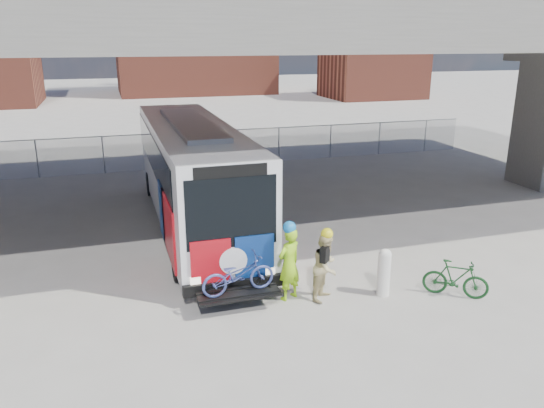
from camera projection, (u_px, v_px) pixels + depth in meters
name	position (u px, v px, depth m)	size (l,w,h in m)	color
ground	(275.00, 250.00, 16.57)	(160.00, 160.00, 0.00)	#9E9991
bus	(192.00, 167.00, 18.26)	(2.67, 12.98, 3.69)	silver
overpass	(240.00, 32.00, 18.27)	(40.00, 16.00, 7.95)	#605E59
chainlink_fence	(205.00, 139.00, 27.09)	(30.00, 0.06, 30.00)	gray
brick_buildings	(156.00, 47.00, 59.28)	(54.00, 22.00, 12.00)	brown
bollard	(384.00, 271.00, 13.50)	(0.33, 0.33, 1.27)	beige
cyclist_hivis	(289.00, 262.00, 13.21)	(0.82, 0.72, 2.08)	#94D916
cyclist_tan	(326.00, 266.00, 13.25)	(1.06, 1.05, 1.90)	#CDBB83
bike_parked	(456.00, 279.00, 13.48)	(0.46, 1.63, 0.98)	#15411B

